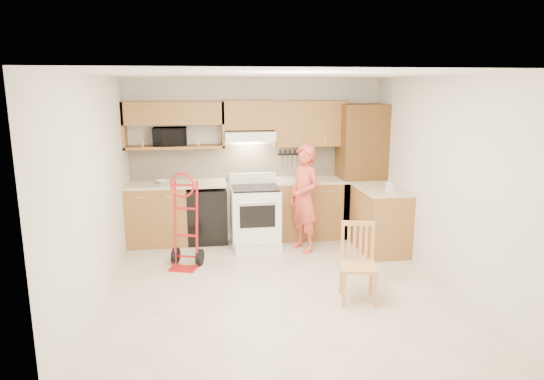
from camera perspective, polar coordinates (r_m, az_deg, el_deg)
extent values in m
cube|color=beige|center=(5.92, 0.74, -11.60)|extent=(4.00, 4.50, 0.02)
cube|color=white|center=(5.41, 0.82, 13.60)|extent=(4.00, 4.50, 0.02)
cube|color=silver|center=(7.73, -1.96, 3.84)|extent=(4.00, 0.02, 2.50)
cube|color=silver|center=(3.40, 7.07, -7.36)|extent=(4.00, 0.02, 2.50)
cube|color=silver|center=(5.57, -20.08, -0.24)|extent=(0.02, 4.50, 2.50)
cube|color=silver|center=(6.18, 19.51, 0.98)|extent=(0.02, 4.50, 2.50)
cube|color=beige|center=(7.71, -1.94, 3.44)|extent=(3.92, 0.03, 0.55)
cube|color=olive|center=(7.57, -13.39, -2.87)|extent=(0.90, 0.60, 0.90)
cube|color=black|center=(7.55, -7.69, -2.88)|extent=(0.60, 0.60, 0.85)
cube|color=olive|center=(7.73, 4.47, -2.25)|extent=(1.14, 0.60, 0.90)
cube|color=beige|center=(7.44, -11.27, 0.69)|extent=(1.50, 0.63, 0.04)
cube|color=beige|center=(7.63, 4.53, 1.17)|extent=(1.14, 0.63, 0.04)
cube|color=olive|center=(7.25, 12.64, -3.51)|extent=(0.60, 1.00, 0.90)
cube|color=beige|center=(7.13, 12.82, 0.12)|extent=(0.63, 1.00, 0.04)
cube|color=#533518|center=(7.83, 10.41, 2.27)|extent=(0.70, 0.60, 2.10)
cube|color=olive|center=(7.44, -11.57, 8.92)|extent=(1.50, 0.33, 0.34)
cube|color=olive|center=(7.49, -11.40, 5.02)|extent=(1.50, 0.33, 0.04)
cube|color=olive|center=(7.47, -2.77, 8.86)|extent=(0.76, 0.33, 0.44)
cube|color=olive|center=(7.64, 4.41, 7.86)|extent=(1.14, 0.33, 0.70)
cube|color=white|center=(7.43, -2.69, 6.44)|extent=(0.76, 0.46, 0.14)
imported|color=black|center=(7.47, -11.96, 6.20)|extent=(0.50, 0.34, 0.28)
imported|color=#CF4935|center=(6.99, 3.85, -0.99)|extent=(0.58, 0.67, 1.56)
imported|color=white|center=(6.85, 13.75, 0.58)|extent=(0.09, 0.09, 0.20)
imported|color=white|center=(7.44, -12.76, 0.98)|extent=(0.26, 0.26, 0.05)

